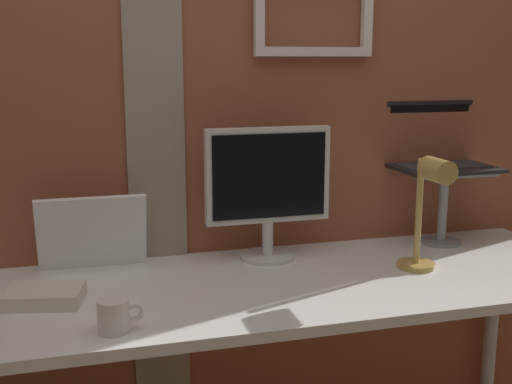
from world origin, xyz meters
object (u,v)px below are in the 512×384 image
laptop (436,150)px  coffee_mug (115,316)px  desk_lamp (429,202)px  monitor (268,183)px  whiteboard_panel (92,233)px

laptop → coffee_mug: laptop is taller
laptop → desk_lamp: bearing=-123.1°
monitor → desk_lamp: monitor is taller
whiteboard_panel → coffee_mug: size_ratio=2.94×
desk_lamp → coffee_mug: size_ratio=3.21×
laptop → coffee_mug: (-1.16, -0.52, -0.29)m
monitor → laptop: bearing=6.2°
monitor → laptop: size_ratio=1.25×
whiteboard_panel → coffee_mug: bearing=-85.9°
whiteboard_panel → coffee_mug: (0.04, -0.49, -0.08)m
laptop → coffee_mug: 1.31m
whiteboard_panel → laptop: bearing=1.6°
monitor → coffee_mug: size_ratio=3.84×
desk_lamp → laptop: bearing=56.9°
desk_lamp → coffee_mug: bearing=-168.9°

